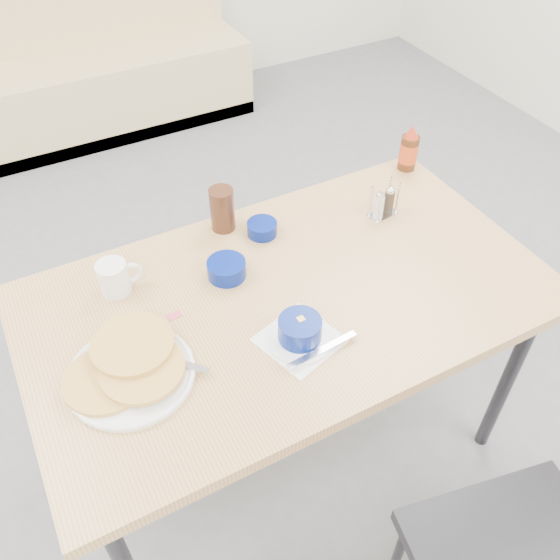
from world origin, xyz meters
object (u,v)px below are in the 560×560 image
dining_table (289,309)px  butter_bowl (262,228)px  coffee_mug (115,277)px  grits_setting (300,332)px  condiment_caddy (384,204)px  syrup_bottle (409,150)px  creamer_bowl (227,269)px  amber_tumbler (222,209)px  pancake_plate (129,369)px  booth_bench (82,70)px

dining_table → butter_bowl: butter_bowl is taller
coffee_mug → butter_bowl: (0.45, 0.03, -0.03)m
coffee_mug → grits_setting: size_ratio=0.50×
condiment_caddy → syrup_bottle: size_ratio=0.69×
coffee_mug → creamer_bowl: coffee_mug is taller
grits_setting → butter_bowl: size_ratio=2.65×
grits_setting → amber_tumbler: bearing=88.2°
grits_setting → amber_tumbler: amber_tumbler is taller
dining_table → creamer_bowl: (-0.12, 0.14, 0.09)m
creamer_bowl → amber_tumbler: bearing=68.4°
coffee_mug → condiment_caddy: (0.82, -0.06, -0.01)m
coffee_mug → syrup_bottle: syrup_bottle is taller
dining_table → pancake_plate: size_ratio=4.32×
butter_bowl → amber_tumbler: bearing=137.6°
dining_table → condiment_caddy: bearing=21.6°
creamer_bowl → condiment_caddy: 0.54m
dining_table → syrup_bottle: size_ratio=8.76×
coffee_mug → butter_bowl: size_ratio=1.33×
coffee_mug → butter_bowl: coffee_mug is taller
coffee_mug → condiment_caddy: condiment_caddy is taller
amber_tumbler → syrup_bottle: syrup_bottle is taller
amber_tumbler → syrup_bottle: size_ratio=0.85×
dining_table → condiment_caddy: (0.42, 0.17, 0.10)m
butter_bowl → syrup_bottle: bearing=7.9°
booth_bench → creamer_bowl: (-0.12, -2.39, 0.43)m
grits_setting → dining_table: bearing=70.6°
coffee_mug → amber_tumbler: bearing=16.9°
coffee_mug → amber_tumbler: (0.36, 0.11, 0.02)m
grits_setting → pancake_plate: bearing=166.5°
booth_bench → grits_setting: size_ratio=7.99×
booth_bench → dining_table: bearing=-90.0°
butter_bowl → amber_tumbler: (-0.09, 0.08, 0.05)m
booth_bench → butter_bowl: bearing=-88.8°
booth_bench → coffee_mug: booth_bench is taller
grits_setting → creamer_bowl: 0.31m
amber_tumbler → syrup_bottle: bearing=0.0°
butter_bowl → condiment_caddy: size_ratio=0.82×
booth_bench → amber_tumbler: booth_bench is taller
grits_setting → butter_bowl: grits_setting is taller
pancake_plate → grits_setting: bearing=-13.5°
booth_bench → amber_tumbler: size_ratio=13.97×
butter_bowl → amber_tumbler: amber_tumbler is taller
amber_tumbler → pancake_plate: bearing=-136.4°
amber_tumbler → creamer_bowl: bearing=-111.6°
dining_table → grits_setting: grits_setting is taller
pancake_plate → butter_bowl: bearing=32.0°
butter_bowl → amber_tumbler: size_ratio=0.66×
syrup_bottle → butter_bowl: bearing=-172.1°
butter_bowl → booth_bench: bearing=91.2°
dining_table → coffee_mug: 0.47m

